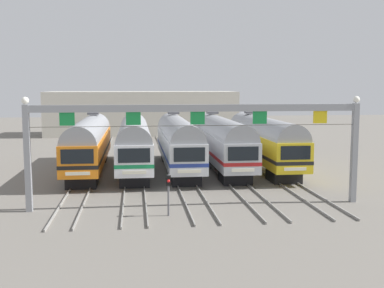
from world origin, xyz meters
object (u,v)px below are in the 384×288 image
(commuter_train_white, at_px, (134,141))
(catenary_gantry, at_px, (198,124))
(yard_signal_mast, at_px, (168,187))
(commuter_train_orange, at_px, (89,142))
(commuter_train_yellow, at_px, (263,140))
(commuter_train_silver, at_px, (178,141))
(commuter_train_stainless, at_px, (221,140))

(commuter_train_white, relative_size, catenary_gantry, 0.86)
(catenary_gantry, distance_m, yard_signal_mast, 4.50)
(commuter_train_orange, distance_m, commuter_train_yellow, 15.88)
(commuter_train_yellow, bearing_deg, commuter_train_orange, 180.00)
(commuter_train_orange, distance_m, commuter_train_silver, 7.94)
(commuter_train_stainless, relative_size, commuter_train_yellow, 1.00)
(commuter_train_orange, relative_size, commuter_train_silver, 1.00)
(commuter_train_white, height_order, commuter_train_silver, same)
(commuter_train_silver, relative_size, commuter_train_stainless, 1.00)
(commuter_train_orange, bearing_deg, catenary_gantry, -59.54)
(commuter_train_stainless, height_order, catenary_gantry, catenary_gantry)
(commuter_train_silver, distance_m, commuter_train_stainless, 3.97)
(commuter_train_orange, relative_size, commuter_train_white, 1.00)
(commuter_train_silver, bearing_deg, yard_signal_mast, -97.30)
(commuter_train_orange, bearing_deg, yard_signal_mast, -68.99)
(yard_signal_mast, bearing_deg, commuter_train_silver, 82.70)
(commuter_train_silver, distance_m, catenary_gantry, 13.74)
(commuter_train_orange, bearing_deg, commuter_train_yellow, 0.00)
(commuter_train_orange, height_order, yard_signal_mast, commuter_train_orange)
(commuter_train_orange, relative_size, commuter_train_stainless, 1.00)
(commuter_train_white, xyz_separation_m, commuter_train_yellow, (11.91, 0.00, 0.00))
(commuter_train_orange, distance_m, commuter_train_stainless, 11.91)
(commuter_train_stainless, height_order, commuter_train_yellow, same)
(commuter_train_silver, relative_size, commuter_train_yellow, 1.00)
(commuter_train_silver, relative_size, yard_signal_mast, 7.33)
(commuter_train_yellow, xyz_separation_m, catenary_gantry, (-7.94, -13.50, 2.54))
(commuter_train_orange, bearing_deg, commuter_train_white, 0.00)
(commuter_train_stainless, distance_m, commuter_train_yellow, 3.97)
(commuter_train_white, xyz_separation_m, commuter_train_stainless, (7.94, 0.00, 0.00))
(commuter_train_orange, distance_m, catenary_gantry, 15.87)
(commuter_train_stainless, bearing_deg, commuter_train_white, 180.00)
(commuter_train_silver, xyz_separation_m, yard_signal_mast, (-1.98, -15.50, -0.96))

